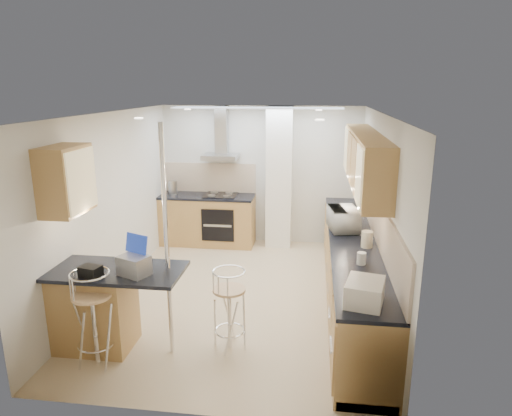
# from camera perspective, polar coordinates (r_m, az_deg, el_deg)

# --- Properties ---
(ground) EXTENTS (4.80, 4.80, 0.00)m
(ground) POSITION_cam_1_polar(r_m,az_deg,el_deg) (6.49, -1.92, -10.91)
(ground) COLOR beige
(ground) RESTS_ON ground
(room_shell) EXTENTS (3.64, 4.84, 2.51)m
(room_shell) POSITION_cam_1_polar(r_m,az_deg,el_deg) (6.30, 1.42, 3.16)
(room_shell) COLOR silver
(room_shell) RESTS_ON ground
(right_counter) EXTENTS (0.63, 4.40, 0.92)m
(right_counter) POSITION_cam_1_polar(r_m,az_deg,el_deg) (6.25, 11.87, -7.66)
(right_counter) COLOR #B48048
(right_counter) RESTS_ON ground
(back_counter) EXTENTS (1.70, 0.63, 0.92)m
(back_counter) POSITION_cam_1_polar(r_m,az_deg,el_deg) (8.42, -6.05, -1.43)
(back_counter) COLOR #B48048
(back_counter) RESTS_ON ground
(peninsula) EXTENTS (1.47, 0.72, 0.94)m
(peninsula) POSITION_cam_1_polar(r_m,az_deg,el_deg) (5.33, -16.88, -11.97)
(peninsula) COLOR #B48048
(peninsula) RESTS_ON ground
(microwave) EXTENTS (0.46, 0.61, 0.31)m
(microwave) POSITION_cam_1_polar(r_m,az_deg,el_deg) (6.35, 10.91, -1.37)
(microwave) COLOR silver
(microwave) RESTS_ON right_counter
(laptop) EXTENTS (0.37, 0.33, 0.21)m
(laptop) POSITION_cam_1_polar(r_m,az_deg,el_deg) (4.91, -15.00, -6.95)
(laptop) COLOR #AAACB2
(laptop) RESTS_ON peninsula
(bag) EXTENTS (0.24, 0.20, 0.11)m
(bag) POSITION_cam_1_polar(r_m,az_deg,el_deg) (5.02, -19.97, -7.45)
(bag) COLOR black
(bag) RESTS_ON peninsula
(bar_stool_near) EXTENTS (0.56, 0.56, 1.04)m
(bar_stool_near) POSITION_cam_1_polar(r_m,az_deg,el_deg) (5.11, -19.59, -12.89)
(bar_stool_near) COLOR tan
(bar_stool_near) RESTS_ON ground
(bar_stool_end) EXTENTS (0.52, 0.52, 0.93)m
(bar_stool_end) POSITION_cam_1_polar(r_m,az_deg,el_deg) (5.13, -3.34, -12.53)
(bar_stool_end) COLOR tan
(bar_stool_end) RESTS_ON ground
(jar_a) EXTENTS (0.13, 0.13, 0.17)m
(jar_a) POSITION_cam_1_polar(r_m,az_deg,el_deg) (6.67, 12.20, -1.28)
(jar_a) COLOR beige
(jar_a) RESTS_ON right_counter
(jar_b) EXTENTS (0.14, 0.14, 0.17)m
(jar_b) POSITION_cam_1_polar(r_m,az_deg,el_deg) (6.66, 11.94, -1.28)
(jar_b) COLOR beige
(jar_b) RESTS_ON right_counter
(jar_c) EXTENTS (0.17, 0.17, 0.20)m
(jar_c) POSITION_cam_1_polar(r_m,az_deg,el_deg) (5.75, 13.71, -3.82)
(jar_c) COLOR #B7AF92
(jar_c) RESTS_ON right_counter
(jar_d) EXTENTS (0.13, 0.13, 0.14)m
(jar_d) POSITION_cam_1_polar(r_m,az_deg,el_deg) (5.21, 13.05, -6.16)
(jar_d) COLOR silver
(jar_d) RESTS_ON right_counter
(bread_bin) EXTENTS (0.41, 0.47, 0.22)m
(bread_bin) POSITION_cam_1_polar(r_m,az_deg,el_deg) (4.32, 13.42, -10.19)
(bread_bin) COLOR beige
(bread_bin) RESTS_ON right_counter
(kettle) EXTENTS (0.16, 0.16, 0.25)m
(kettle) POSITION_cam_1_polar(r_m,az_deg,el_deg) (8.47, -10.35, 2.56)
(kettle) COLOR #A7A9AB
(kettle) RESTS_ON back_counter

